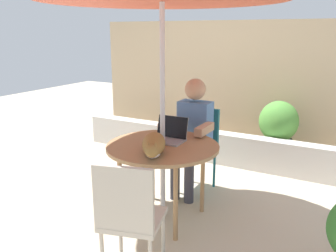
{
  "coord_description": "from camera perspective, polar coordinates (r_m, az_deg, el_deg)",
  "views": [
    {
      "loc": [
        1.49,
        -2.62,
        1.7
      ],
      "look_at": [
        0.0,
        0.1,
        0.87
      ],
      "focal_mm": 37.81,
      "sensor_mm": 36.0,
      "label": 1
    }
  ],
  "objects": [
    {
      "name": "chair_occupied",
      "position": [
        3.89,
        4.83,
        -2.59
      ],
      "size": [
        0.4,
        0.4,
        0.9
      ],
      "color": "#1E606B",
      "rests_on": "ground"
    },
    {
      "name": "laptop",
      "position": [
        3.29,
        0.31,
        -1.22
      ],
      "size": [
        0.31,
        0.26,
        0.21
      ],
      "color": "gray",
      "rests_on": "patio_table"
    },
    {
      "name": "ground_plane",
      "position": [
        3.46,
        -0.82,
        -14.46
      ],
      "size": [
        14.0,
        14.0,
        0.0
      ],
      "primitive_type": "plane",
      "color": "#BCAD93"
    },
    {
      "name": "fence_back",
      "position": [
        5.3,
        12.15,
        6.3
      ],
      "size": [
        4.74,
        0.08,
        1.86
      ],
      "primitive_type": "cube",
      "color": "tan",
      "rests_on": "ground"
    },
    {
      "name": "cat",
      "position": [
        2.89,
        -2.31,
        -3.09
      ],
      "size": [
        0.35,
        0.61,
        0.17
      ],
      "color": "olive",
      "rests_on": "patio_table"
    },
    {
      "name": "chair_empty",
      "position": [
        2.44,
        -6.32,
        -13.79
      ],
      "size": [
        0.49,
        0.49,
        0.9
      ],
      "color": "#B2A899",
      "rests_on": "ground"
    },
    {
      "name": "potted_plant_near_fence",
      "position": [
        4.81,
        17.3,
        -0.56
      ],
      "size": [
        0.5,
        0.5,
        0.84
      ],
      "color": "#595654",
      "rests_on": "ground"
    },
    {
      "name": "patio_table",
      "position": [
        3.19,
        -0.87,
        -4.06
      ],
      "size": [
        1.01,
        1.01,
        0.72
      ],
      "color": "#9E754C",
      "rests_on": "ground"
    },
    {
      "name": "person_seated",
      "position": [
        3.71,
        3.9,
        -0.75
      ],
      "size": [
        0.48,
        0.48,
        1.24
      ],
      "color": "#4C72A5",
      "rests_on": "ground"
    },
    {
      "name": "planter_wall_low",
      "position": [
        4.74,
        8.91,
        -3.54
      ],
      "size": [
        4.26,
        0.2,
        0.42
      ],
      "primitive_type": "cube",
      "color": "beige",
      "rests_on": "ground"
    }
  ]
}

